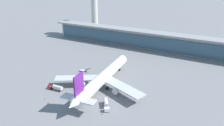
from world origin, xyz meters
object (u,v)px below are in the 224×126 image
object	(u,v)px
safety_cone_bravo	(44,99)
service_truck_by_tail_grey	(127,86)
control_tower	(94,4)
service_truck_at_far_stand_yellow	(89,95)
airliner_on_stand	(103,78)
service_truck_near_nose_red	(56,87)
safety_cone_delta	(102,114)
safety_cone_alpha	(48,102)
safety_cone_charlie	(72,103)
service_truck_mid_apron_white	(106,104)
service_truck_on_taxiway_white	(84,71)

from	to	relation	value
safety_cone_bravo	service_truck_by_tail_grey	bearing A→B (deg)	44.16
control_tower	service_truck_at_far_stand_yellow	bearing A→B (deg)	-58.76
airliner_on_stand	safety_cone_bravo	size ratio (longest dim) A/B	97.59
service_truck_near_nose_red	airliner_on_stand	bearing A→B (deg)	36.36
service_truck_near_nose_red	safety_cone_delta	bearing A→B (deg)	-12.03
service_truck_by_tail_grey	service_truck_at_far_stand_yellow	xyz separation A→B (m)	(-13.81, -17.61, 0.00)
service_truck_by_tail_grey	safety_cone_alpha	world-z (taller)	service_truck_by_tail_grey
service_truck_near_nose_red	safety_cone_alpha	bearing A→B (deg)	-65.47
service_truck_near_nose_red	safety_cone_alpha	distance (m)	12.86
service_truck_by_tail_grey	safety_cone_charlie	distance (m)	32.32
safety_cone_bravo	safety_cone_alpha	bearing A→B (deg)	-21.69
safety_cone_bravo	safety_cone_delta	xyz separation A→B (m)	(31.93, 2.94, 0.00)
service_truck_mid_apron_white	control_tower	size ratio (longest dim) A/B	0.14
service_truck_mid_apron_white	safety_cone_bravo	size ratio (longest dim) A/B	11.85
service_truck_mid_apron_white	service_truck_at_far_stand_yellow	world-z (taller)	service_truck_mid_apron_white
service_truck_near_nose_red	safety_cone_bravo	bearing A→B (deg)	-83.01
safety_cone_bravo	safety_cone_delta	size ratio (longest dim) A/B	1.00
service_truck_on_taxiway_white	service_truck_at_far_stand_yellow	xyz separation A→B (m)	(19.87, -23.82, 0.00)
service_truck_mid_apron_white	safety_cone_bravo	bearing A→B (deg)	-163.71
service_truck_near_nose_red	service_truck_at_far_stand_yellow	xyz separation A→B (m)	(19.14, 3.19, -0.90)
service_truck_at_far_stand_yellow	safety_cone_alpha	world-z (taller)	service_truck_at_far_stand_yellow
service_truck_at_far_stand_yellow	safety_cone_charlie	xyz separation A→B (m)	(-3.22, -9.86, -0.49)
service_truck_on_taxiway_white	safety_cone_delta	bearing A→B (deg)	-45.15
airliner_on_stand	service_truck_on_taxiway_white	size ratio (longest dim) A/B	10.01
safety_cone_alpha	safety_cone_charlie	bearing A→B (deg)	25.07
service_truck_mid_apron_white	safety_cone_alpha	distance (m)	28.65
airliner_on_stand	safety_cone_delta	world-z (taller)	airliner_on_stand
safety_cone_alpha	service_truck_mid_apron_white	bearing A→B (deg)	21.71
airliner_on_stand	safety_cone_charlie	xyz separation A→B (m)	(-4.64, -21.81, -5.41)
airliner_on_stand	service_truck_mid_apron_white	size ratio (longest dim) A/B	8.24
service_truck_by_tail_grey	airliner_on_stand	bearing A→B (deg)	-155.45
service_truck_mid_apron_white	service_truck_by_tail_grey	xyz separation A→B (m)	(1.05, 21.84, -0.90)
airliner_on_stand	service_truck_near_nose_red	distance (m)	25.85
service_truck_mid_apron_white	safety_cone_charlie	size ratio (longest dim) A/B	11.85
control_tower	service_truck_near_nose_red	bearing A→B (deg)	-67.49
safety_cone_alpha	safety_cone_delta	xyz separation A→B (m)	(27.85, 4.57, 0.00)
service_truck_mid_apron_white	safety_cone_charlie	bearing A→B (deg)	-160.60
service_truck_on_taxiway_white	safety_cone_bravo	bearing A→B (deg)	-86.96
service_truck_by_tail_grey	safety_cone_delta	xyz separation A→B (m)	(0.21, -27.86, -0.49)
airliner_on_stand	safety_cone_alpha	xyz separation A→B (m)	(-15.25, -26.77, -5.41)
service_truck_near_nose_red	service_truck_on_taxiway_white	distance (m)	27.03
safety_cone_alpha	safety_cone_charlie	world-z (taller)	same
service_truck_on_taxiway_white	safety_cone_bravo	size ratio (longest dim) A/B	9.75
service_truck_by_tail_grey	safety_cone_bravo	bearing A→B (deg)	-135.84
service_truck_at_far_stand_yellow	safety_cone_delta	size ratio (longest dim) A/B	9.83
service_truck_mid_apron_white	safety_cone_delta	distance (m)	6.31
safety_cone_alpha	safety_cone_charlie	size ratio (longest dim) A/B	1.00
service_truck_near_nose_red	control_tower	size ratio (longest dim) A/B	0.15
safety_cone_charlie	safety_cone_alpha	bearing A→B (deg)	-154.93
service_truck_on_taxiway_white	service_truck_at_far_stand_yellow	bearing A→B (deg)	-50.16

